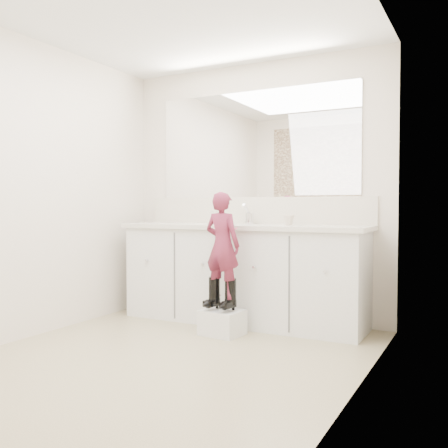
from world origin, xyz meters
The scene contains 17 objects.
floor centered at (0.00, 0.00, 0.00)m, with size 3.00×3.00×0.00m, color #847657.
ceiling centered at (0.00, 0.00, 2.40)m, with size 3.00×3.00×0.00m, color white.
wall_back centered at (0.00, 1.50, 1.20)m, with size 2.60×2.60×0.00m, color beige.
wall_left centered at (-1.30, 0.00, 1.20)m, with size 3.00×3.00×0.00m, color beige.
wall_right centered at (1.30, 0.00, 1.20)m, with size 3.00×3.00×0.00m, color beige.
vanity_cabinet centered at (0.00, 1.23, 0.42)m, with size 2.20×0.55×0.85m, color silver.
countertop centered at (0.00, 1.21, 0.87)m, with size 2.28×0.58×0.04m, color beige.
backsplash centered at (0.00, 1.49, 1.02)m, with size 2.28×0.03×0.25m, color beige.
mirror centered at (0.00, 1.49, 1.64)m, with size 2.00×0.02×1.00m, color white.
faucet centered at (0.00, 1.38, 0.94)m, with size 0.08×0.08×0.10m, color silver.
cup centered at (0.43, 1.25, 0.93)m, with size 0.10×0.10×0.09m, color beige.
soap_bottle centered at (-0.24, 1.20, 0.98)m, with size 0.08×0.09×0.19m, color beige.
step_stool centered at (0.05, 0.75, 0.10)m, with size 0.32×0.27×0.20m, color silver.
boot_left centered at (-0.03, 0.75, 0.34)m, with size 0.10×0.18×0.27m, color black, non-canonical shape.
boot_right centered at (0.12, 0.75, 0.34)m, with size 0.10×0.18×0.27m, color black, non-canonical shape.
toddler centered at (0.05, 0.75, 0.74)m, with size 0.32×0.21×0.87m, color #B3375E.
toothbrush centered at (0.12, 0.75, 0.85)m, with size 0.01×0.01×0.14m, color #F05D8C.
Camera 1 is at (1.94, -2.83, 1.05)m, focal length 40.00 mm.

